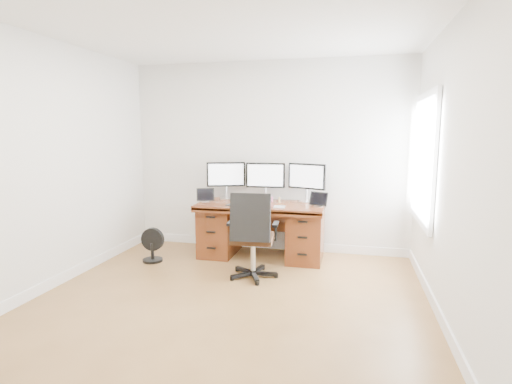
% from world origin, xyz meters
% --- Properties ---
extents(ground, '(4.50, 4.50, 0.00)m').
position_xyz_m(ground, '(0.00, 0.00, 0.00)').
color(ground, brown).
rests_on(ground, ground).
extents(back_wall, '(4.00, 0.10, 2.70)m').
position_xyz_m(back_wall, '(0.00, 2.25, 1.35)').
color(back_wall, silver).
rests_on(back_wall, ground).
extents(right_wall, '(0.10, 4.50, 2.70)m').
position_xyz_m(right_wall, '(2.00, 0.11, 1.35)').
color(right_wall, silver).
rests_on(right_wall, ground).
extents(desk, '(1.70, 0.80, 0.75)m').
position_xyz_m(desk, '(0.00, 1.83, 0.40)').
color(desk, '#5A2812').
rests_on(desk, ground).
extents(office_chair, '(0.61, 0.60, 1.04)m').
position_xyz_m(office_chair, '(0.08, 0.99, 0.34)').
color(office_chair, black).
rests_on(office_chair, ground).
extents(floor_fan, '(0.31, 0.26, 0.45)m').
position_xyz_m(floor_fan, '(-1.36, 1.28, 0.22)').
color(floor_fan, black).
rests_on(floor_fan, ground).
extents(monitor_left, '(0.53, 0.23, 0.53)m').
position_xyz_m(monitor_left, '(-0.58, 2.07, 1.09)').
color(monitor_left, silver).
rests_on(monitor_left, desk).
extents(monitor_center, '(0.55, 0.15, 0.53)m').
position_xyz_m(monitor_center, '(0.00, 2.07, 1.09)').
color(monitor_center, silver).
rests_on(monitor_center, desk).
extents(monitor_right, '(0.53, 0.23, 0.53)m').
position_xyz_m(monitor_right, '(0.58, 2.07, 1.09)').
color(monitor_right, silver).
rests_on(monitor_right, desk).
extents(tablet_left, '(0.25, 0.15, 0.19)m').
position_xyz_m(tablet_left, '(-0.78, 1.75, 0.84)').
color(tablet_left, silver).
rests_on(tablet_left, desk).
extents(tablet_right, '(0.25, 0.14, 0.19)m').
position_xyz_m(tablet_right, '(0.77, 1.75, 0.84)').
color(tablet_right, silver).
rests_on(tablet_right, desk).
extents(keyboard, '(0.27, 0.16, 0.01)m').
position_xyz_m(keyboard, '(0.03, 1.61, 0.76)').
color(keyboard, white).
rests_on(keyboard, desk).
extents(trackpad, '(0.15, 0.15, 0.01)m').
position_xyz_m(trackpad, '(0.29, 1.59, 0.76)').
color(trackpad, silver).
rests_on(trackpad, desk).
extents(drawing_tablet, '(0.25, 0.18, 0.01)m').
position_xyz_m(drawing_tablet, '(-0.30, 1.58, 0.76)').
color(drawing_tablet, black).
rests_on(drawing_tablet, desk).
extents(phone, '(0.14, 0.08, 0.01)m').
position_xyz_m(phone, '(-0.04, 1.80, 0.76)').
color(phone, black).
rests_on(phone, desk).
extents(figurine_brown, '(0.03, 0.03, 0.07)m').
position_xyz_m(figurine_brown, '(-0.36, 1.95, 0.79)').
color(figurine_brown, brown).
rests_on(figurine_brown, desk).
extents(figurine_orange, '(0.03, 0.03, 0.07)m').
position_xyz_m(figurine_orange, '(-0.27, 1.95, 0.79)').
color(figurine_orange, '#F9BA44').
rests_on(figurine_orange, desk).
extents(figurine_blue, '(0.03, 0.03, 0.07)m').
position_xyz_m(figurine_blue, '(-0.13, 1.95, 0.79)').
color(figurine_blue, '#5492DA').
rests_on(figurine_blue, desk).
extents(figurine_pink, '(0.03, 0.03, 0.07)m').
position_xyz_m(figurine_pink, '(0.12, 1.95, 0.79)').
color(figurine_pink, pink).
rests_on(figurine_pink, desk).
extents(figurine_yellow, '(0.03, 0.03, 0.07)m').
position_xyz_m(figurine_yellow, '(0.22, 1.95, 0.79)').
color(figurine_yellow, '#D5B767').
rests_on(figurine_yellow, desk).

